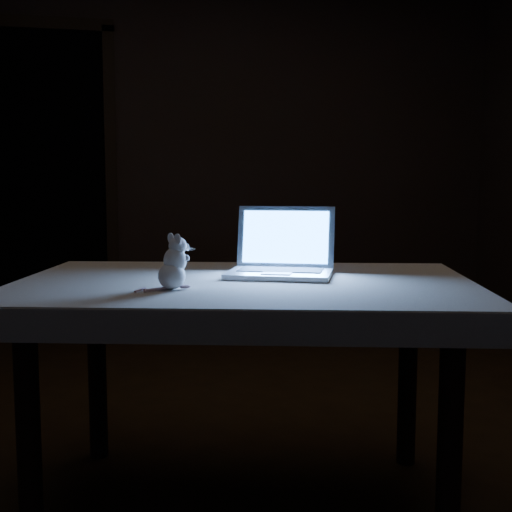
{
  "coord_description": "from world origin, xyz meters",
  "views": [
    {
      "loc": [
        -0.71,
        -2.41,
        1.05
      ],
      "look_at": [
        -0.21,
        -0.24,
        0.8
      ],
      "focal_mm": 48.0,
      "sensor_mm": 36.0,
      "label": 1
    }
  ],
  "objects": [
    {
      "name": "laptop",
      "position": [
        -0.13,
        -0.24,
        0.85
      ],
      "size": [
        0.43,
        0.41,
        0.23
      ],
      "primitive_type": null,
      "rotation": [
        0.0,
        0.0,
        -0.41
      ],
      "color": "#B1B2B6",
      "rests_on": "tablecloth"
    },
    {
      "name": "plush_mouse",
      "position": [
        -0.51,
        -0.43,
        0.82
      ],
      "size": [
        0.12,
        0.12,
        0.16
      ],
      "primitive_type": null,
      "rotation": [
        0.0,
        0.0,
        0.05
      ],
      "color": "white",
      "rests_on": "tablecloth"
    },
    {
      "name": "tablecloth",
      "position": [
        -0.33,
        -0.34,
        0.69
      ],
      "size": [
        1.58,
        1.18,
        0.09
      ],
      "primitive_type": null,
      "rotation": [
        0.0,
        0.0,
        -0.16
      ],
      "color": "beige",
      "rests_on": "table"
    },
    {
      "name": "doorway",
      "position": [
        -1.1,
        2.5,
        1.06
      ],
      "size": [
        1.06,
        0.36,
        2.13
      ],
      "primitive_type": null,
      "color": "black",
      "rests_on": "back_wall"
    },
    {
      "name": "table",
      "position": [
        -0.26,
        -0.31,
        0.36
      ],
      "size": [
        1.55,
        1.21,
        0.73
      ],
      "primitive_type": null,
      "rotation": [
        0.0,
        0.0,
        -0.28
      ],
      "color": "black",
      "rests_on": "floor"
    },
    {
      "name": "floor",
      "position": [
        0.0,
        0.0,
        0.0
      ],
      "size": [
        5.0,
        5.0,
        0.0
      ],
      "primitive_type": "plane",
      "color": "black",
      "rests_on": "ground"
    },
    {
      "name": "back_wall",
      "position": [
        0.0,
        2.5,
        1.3
      ],
      "size": [
        4.5,
        0.04,
        2.6
      ],
      "primitive_type": "cube",
      "color": "black",
      "rests_on": "ground"
    }
  ]
}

